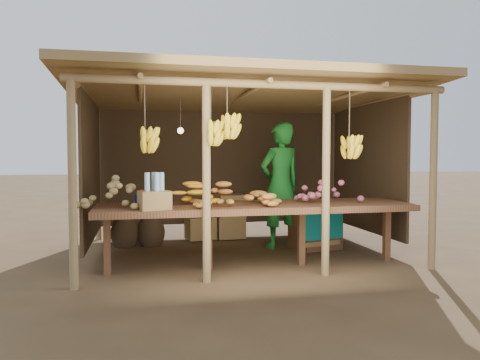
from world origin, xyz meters
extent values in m
plane|color=brown|center=(0.00, 0.00, 0.00)|extent=(60.00, 60.00, 0.00)
cylinder|color=#997B4F|center=(-2.10, -1.50, 1.10)|extent=(0.09, 0.09, 2.20)
cylinder|color=#997B4F|center=(2.10, -1.50, 1.10)|extent=(0.09, 0.09, 2.20)
cylinder|color=#997B4F|center=(-2.10, 1.50, 1.10)|extent=(0.09, 0.09, 2.20)
cylinder|color=#997B4F|center=(2.10, 1.50, 1.10)|extent=(0.09, 0.09, 2.20)
cylinder|color=#997B4F|center=(-0.70, -1.50, 1.10)|extent=(0.09, 0.09, 2.20)
cylinder|color=#997B4F|center=(0.70, -1.50, 1.10)|extent=(0.09, 0.09, 2.20)
cylinder|color=#997B4F|center=(0.00, -1.50, 2.20)|extent=(4.40, 0.09, 0.09)
cylinder|color=#997B4F|center=(0.00, 1.50, 2.20)|extent=(4.40, 0.09, 0.09)
cube|color=#A1804B|center=(0.00, 0.00, 2.29)|extent=(4.70, 3.50, 0.28)
cube|color=#453220|center=(0.00, 1.48, 1.21)|extent=(4.20, 0.04, 1.98)
cube|color=#453220|center=(-2.08, 0.20, 1.21)|extent=(0.04, 2.40, 1.98)
cube|color=#453220|center=(2.08, 0.20, 1.21)|extent=(0.04, 2.40, 1.98)
cube|color=brown|center=(0.00, -0.95, 0.76)|extent=(3.90, 1.05, 0.08)
cube|color=brown|center=(-1.80, -0.95, 0.36)|extent=(0.08, 0.08, 0.72)
cube|color=brown|center=(-0.60, -0.95, 0.36)|extent=(0.08, 0.08, 0.72)
cube|color=brown|center=(0.60, -0.95, 0.36)|extent=(0.08, 0.08, 0.72)
cube|color=brown|center=(1.80, -0.95, 0.36)|extent=(0.08, 0.08, 0.72)
cylinder|color=navy|center=(-1.31, -0.64, 0.86)|extent=(0.34, 0.34, 0.12)
cube|color=olive|center=(-1.26, -1.31, 0.90)|extent=(0.38, 0.33, 0.21)
imported|color=#1A7525|center=(0.68, 0.22, 0.95)|extent=(0.80, 0.64, 1.91)
cube|color=brown|center=(1.18, 0.06, 0.29)|extent=(0.74, 0.67, 0.59)
cube|color=#0B8383|center=(1.18, 0.06, 0.62)|extent=(0.82, 0.75, 0.06)
cube|color=olive|center=(0.06, 1.09, 0.20)|extent=(0.50, 0.42, 0.36)
cube|color=olive|center=(0.06, 1.09, 0.57)|extent=(0.50, 0.42, 0.36)
cube|color=olive|center=(-0.44, 1.09, 0.20)|extent=(0.50, 0.42, 0.36)
ellipsoid|color=#453220|center=(-1.65, 0.75, 0.25)|extent=(0.43, 0.43, 0.58)
ellipsoid|color=#453220|center=(-1.26, 0.75, 0.25)|extent=(0.43, 0.43, 0.58)
camera|label=1|loc=(-1.42, -6.59, 1.40)|focal=35.00mm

